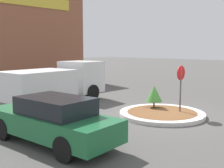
# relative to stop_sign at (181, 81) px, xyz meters

# --- Properties ---
(ground_plane) EXTENTS (120.00, 120.00, 0.00)m
(ground_plane) POSITION_rel_stop_sign_xyz_m (-0.66, 0.52, -1.55)
(ground_plane) COLOR #514F4C
(traffic_island) EXTENTS (3.78, 3.78, 0.17)m
(traffic_island) POSITION_rel_stop_sign_xyz_m (-0.66, 0.52, -1.46)
(traffic_island) COLOR silver
(traffic_island) RESTS_ON ground_plane
(stop_sign) EXTENTS (0.66, 0.07, 2.25)m
(stop_sign) POSITION_rel_stop_sign_xyz_m (0.00, 0.00, 0.00)
(stop_sign) COLOR #4C4C51
(stop_sign) RESTS_ON ground_plane
(island_shrub) EXTENTS (0.76, 0.76, 1.06)m
(island_shrub) POSITION_rel_stop_sign_xyz_m (-0.10, 1.34, -0.70)
(island_shrub) COLOR brown
(island_shrub) RESTS_ON traffic_island
(utility_truck) EXTENTS (5.94, 2.73, 2.23)m
(utility_truck) POSITION_rel_stop_sign_xyz_m (-2.13, 6.35, -0.37)
(utility_truck) COLOR silver
(utility_truck) RESTS_ON ground_plane
(storefront_building) EXTENTS (11.16, 6.07, 7.55)m
(storefront_building) POSITION_rel_stop_sign_xyz_m (1.01, 17.06, 2.23)
(storefront_building) COLOR #93563D
(storefront_building) RESTS_ON ground_plane
(parked_sedan_green) EXTENTS (2.07, 4.90, 1.51)m
(parked_sedan_green) POSITION_rel_stop_sign_xyz_m (-6.17, 1.03, -0.78)
(parked_sedan_green) COLOR #1E6638
(parked_sedan_green) RESTS_ON ground_plane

